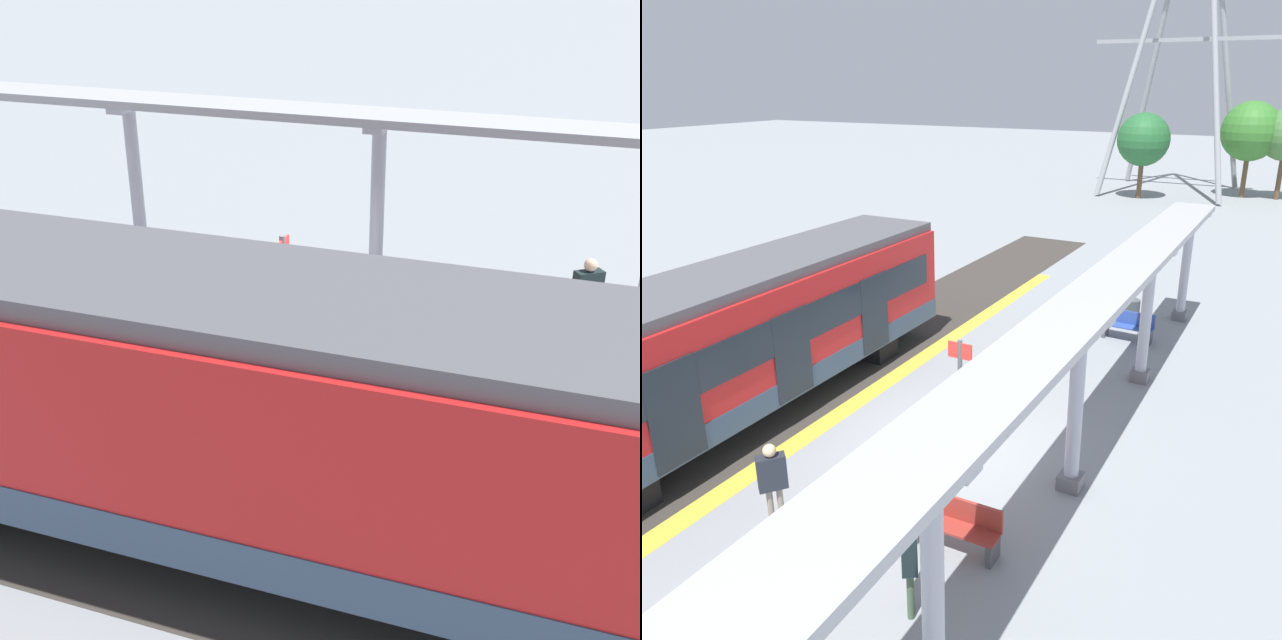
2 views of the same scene
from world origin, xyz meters
TOP-DOWN VIEW (x-y plane):
  - ground_plane at (0.00, 0.00)m, footprint 176.00×176.00m
  - tactile_edge_strip at (-2.97, 0.00)m, footprint 0.50×26.08m
  - trackbed at (-4.82, 0.00)m, footprint 3.20×38.08m
  - train_near_carriage at (-4.81, -0.75)m, footprint 2.65×12.26m
  - canopy_pillar_third at (2.77, -0.21)m, footprint 1.10×0.44m
  - canopy_pillar_fourth at (2.77, 5.13)m, footprint 1.10×0.44m
  - canopy_beam at (2.77, 0.07)m, footprint 1.20×21.35m
  - bench_near_end at (1.67, -2.69)m, footprint 1.51×0.48m
  - bench_mid_platform at (1.74, 7.81)m, footprint 1.52×0.51m
  - platform_info_sign at (-0.10, 0.65)m, footprint 0.56×0.10m
  - passenger_waiting_near_edge at (-1.31, -3.76)m, footprint 0.47×0.51m
  - passenger_by_the_benches at (1.76, -4.28)m, footprint 0.47×0.54m

SIDE VIEW (x-z plane):
  - ground_plane at x=0.00m, z-range 0.00..0.00m
  - trackbed at x=-4.82m, z-range 0.00..0.01m
  - tactile_edge_strip at x=-2.97m, z-range 0.00..0.01m
  - bench_near_end at x=1.67m, z-range 0.01..0.87m
  - bench_mid_platform at x=1.74m, z-range 0.01..0.87m
  - passenger_waiting_near_edge at x=-1.31m, z-range 0.21..1.88m
  - passenger_by_the_benches at x=1.76m, z-range 0.22..1.94m
  - platform_info_sign at x=-0.10m, z-range 0.23..2.43m
  - canopy_pillar_third at x=2.77m, z-range 0.03..3.58m
  - canopy_pillar_fourth at x=2.77m, z-range 0.03..3.58m
  - train_near_carriage at x=-4.81m, z-range 0.09..3.57m
  - canopy_beam at x=2.77m, z-range 3.55..3.71m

